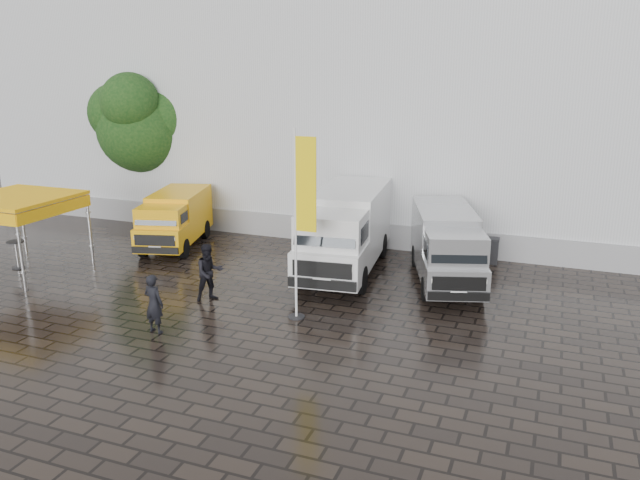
# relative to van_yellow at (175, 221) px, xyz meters

# --- Properties ---
(ground) EXTENTS (120.00, 120.00, 0.00)m
(ground) POSITION_rel_van_yellow_xyz_m (7.71, -5.14, -1.08)
(ground) COLOR black
(ground) RESTS_ON ground
(exhibition_hall) EXTENTS (44.00, 16.00, 12.00)m
(exhibition_hall) POSITION_rel_van_yellow_xyz_m (9.71, 10.86, 4.92)
(exhibition_hall) COLOR silver
(exhibition_hall) RESTS_ON ground
(hall_plinth) EXTENTS (44.00, 0.15, 1.00)m
(hall_plinth) POSITION_rel_van_yellow_xyz_m (9.71, 2.81, -0.58)
(hall_plinth) COLOR gray
(hall_plinth) RESTS_ON ground
(van_yellow) EXTENTS (2.96, 4.99, 2.16)m
(van_yellow) POSITION_rel_van_yellow_xyz_m (0.00, 0.00, 0.00)
(van_yellow) COLOR #FBAE0D
(van_yellow) RESTS_ON ground
(van_white) EXTENTS (2.90, 6.81, 2.86)m
(van_white) POSITION_rel_van_yellow_xyz_m (7.43, -0.52, 0.35)
(van_white) COLOR silver
(van_white) RESTS_ON ground
(van_silver) EXTENTS (3.46, 5.87, 2.41)m
(van_silver) POSITION_rel_van_yellow_xyz_m (10.96, -0.44, 0.13)
(van_silver) COLOR #AEB0B2
(van_silver) RESTS_ON ground
(canopy_tent) EXTENTS (3.43, 3.43, 2.74)m
(canopy_tent) POSITION_rel_van_yellow_xyz_m (-3.34, -4.60, 1.49)
(canopy_tent) COLOR silver
(canopy_tent) RESTS_ON ground
(flagpole) EXTENTS (0.88, 0.50, 5.50)m
(flagpole) POSITION_rel_van_yellow_xyz_m (7.64, -5.07, 2.03)
(flagpole) COLOR black
(flagpole) RESTS_ON ground
(tree) EXTENTS (3.96, 4.05, 7.10)m
(tree) POSITION_rel_van_yellow_xyz_m (-3.81, 3.38, 3.48)
(tree) COLOR black
(tree) RESTS_ON ground
(cocktail_table) EXTENTS (0.60, 0.60, 1.02)m
(cocktail_table) POSITION_rel_van_yellow_xyz_m (-3.79, -4.46, -0.57)
(cocktail_table) COLOR black
(cocktail_table) RESTS_ON ground
(wheelie_bin) EXTENTS (0.61, 0.61, 0.96)m
(wheelie_bin) POSITION_rel_van_yellow_xyz_m (12.17, 2.33, -0.60)
(wheelie_bin) COLOR black
(wheelie_bin) RESTS_ON ground
(person_front) EXTENTS (0.66, 0.48, 1.68)m
(person_front) POSITION_rel_van_yellow_xyz_m (4.22, -7.41, -0.24)
(person_front) COLOR black
(person_front) RESTS_ON ground
(person_tent) EXTENTS (1.10, 1.12, 1.81)m
(person_tent) POSITION_rel_van_yellow_xyz_m (4.37, -4.73, -0.17)
(person_tent) COLOR black
(person_tent) RESTS_ON ground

